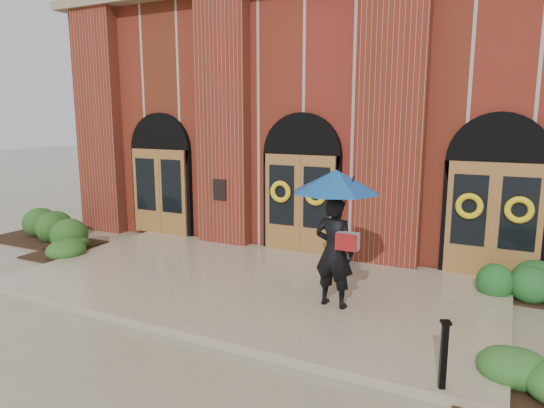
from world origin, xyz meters
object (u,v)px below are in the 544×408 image
Objects in this scene: man_with_umbrella at (335,212)px; hedge_wall_left at (43,228)px; hedge_wall_right at (525,280)px; metal_post at (444,353)px.

man_with_umbrella is 0.78× the size of hedge_wall_left.
man_with_umbrella is at bearing -7.17° from hedge_wall_left.
man_with_umbrella is at bearing -141.39° from hedge_wall_right.
metal_post is at bearing -102.36° from hedge_wall_right.
hedge_wall_right is at bearing -135.67° from man_with_umbrella.
hedge_wall_left is at bearing -1.45° from man_with_umbrella.
metal_post is at bearing -15.46° from hedge_wall_left.
man_with_umbrella is 2.75× the size of metal_post.
hedge_wall_right is (3.18, 2.54, -1.57)m from man_with_umbrella.
hedge_wall_right is (1.00, 4.55, -0.29)m from metal_post.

